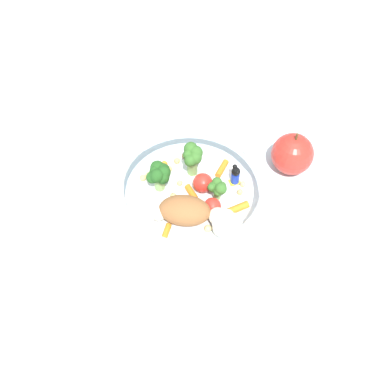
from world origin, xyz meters
TOP-DOWN VIEW (x-y plane):
  - ground_plane at (0.00, 0.00)m, footprint 2.40×2.40m
  - food_container at (-0.01, -0.01)m, footprint 0.23×0.23m
  - loose_apple at (0.04, 0.16)m, footprint 0.07×0.07m
  - folded_napkin at (-0.00, -0.23)m, footprint 0.18×0.19m

SIDE VIEW (x-z plane):
  - ground_plane at x=0.00m, z-range 0.00..0.00m
  - folded_napkin at x=0.00m, z-range 0.00..0.01m
  - food_container at x=-0.01m, z-range 0.00..0.06m
  - loose_apple at x=0.04m, z-range -0.01..0.07m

